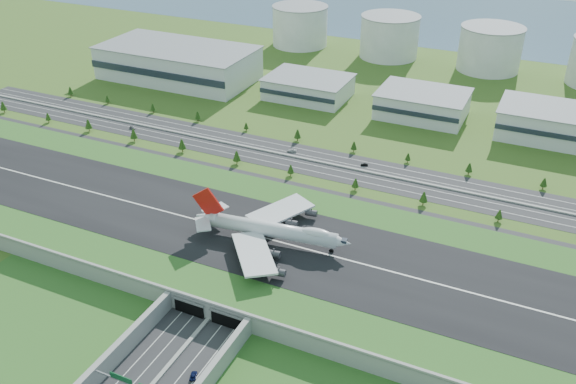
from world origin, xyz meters
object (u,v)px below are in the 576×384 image
at_px(fuel_tank_a, 300,26).
at_px(car_2, 193,376).
at_px(car_4, 132,128).
at_px(car_7, 292,150).
at_px(car_5, 364,165).
at_px(boeing_747, 271,230).

xyz_separation_m(fuel_tank_a, car_2, (130.89, -387.95, -16.73)).
xyz_separation_m(car_4, car_7, (109.86, 13.18, 0.08)).
bearing_deg(car_4, fuel_tank_a, 5.57).
relative_size(car_4, car_5, 1.07).
height_order(fuel_tank_a, car_4, fuel_tank_a).
relative_size(fuel_tank_a, car_5, 11.93).
xyz_separation_m(fuel_tank_a, car_5, (133.56, -208.06, -16.69)).
xyz_separation_m(car_2, car_5, (2.67, 179.89, 0.04)).
xyz_separation_m(boeing_747, car_2, (7.10, -76.94, -13.70)).
xyz_separation_m(boeing_747, car_4, (-146.15, 88.89, -13.59)).
bearing_deg(fuel_tank_a, car_7, -67.27).
bearing_deg(car_2, fuel_tank_a, -92.15).
distance_m(fuel_tank_a, boeing_747, 334.76).
bearing_deg(car_5, fuel_tank_a, -166.06).
distance_m(boeing_747, car_4, 171.60).
relative_size(fuel_tank_a, boeing_747, 0.68).
bearing_deg(car_7, car_2, -2.27).
relative_size(boeing_747, car_2, 15.72).
distance_m(car_4, car_5, 156.54).
bearing_deg(fuel_tank_a, boeing_747, -68.30).
xyz_separation_m(car_2, car_4, (-153.24, 165.83, 0.11)).
height_order(car_5, car_7, car_7).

